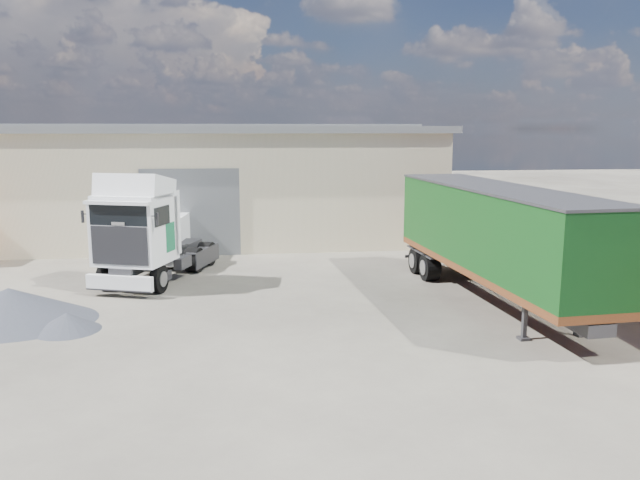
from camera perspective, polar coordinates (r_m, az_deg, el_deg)
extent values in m
plane|color=black|center=(16.60, -7.35, -8.15)|extent=(120.00, 120.00, 0.00)
cube|color=beige|center=(32.48, -17.99, 4.90)|extent=(30.00, 12.00, 5.00)
cube|color=#535658|center=(32.37, -18.24, 9.57)|extent=(30.60, 12.60, 0.30)
cube|color=#535658|center=(26.07, -11.73, 2.46)|extent=(4.00, 0.08, 3.60)
cube|color=#535658|center=(32.37, -18.26, 9.92)|extent=(30.60, 0.40, 0.15)
cube|color=brown|center=(24.84, 20.22, 0.39)|extent=(0.35, 26.00, 2.50)
cylinder|color=black|center=(21.03, -16.76, -3.31)|extent=(2.29, 1.54, 0.91)
cylinder|color=black|center=(23.64, -13.31, -1.69)|extent=(2.33, 1.55, 0.91)
cylinder|color=black|center=(24.71, -12.14, -1.14)|extent=(2.33, 1.55, 0.91)
cube|color=#2D2D30|center=(22.75, -14.35, -1.38)|extent=(2.55, 5.61, 0.26)
cube|color=silver|center=(20.34, -17.86, -3.77)|extent=(2.14, 0.91, 0.47)
cube|color=silver|center=(21.01, -16.58, 0.85)|extent=(2.66, 2.56, 2.10)
cube|color=black|center=(20.21, -17.85, -0.50)|extent=(1.80, 0.65, 1.20)
cube|color=black|center=(20.08, -17.98, 2.16)|extent=(1.84, 0.66, 0.64)
cube|color=silver|center=(20.99, -16.55, 4.56)|extent=(2.55, 2.26, 1.05)
cube|color=#0C5634|center=(21.86, -18.61, 0.46)|extent=(0.22, 0.61, 0.94)
cube|color=#0C5634|center=(20.86, -13.50, 0.27)|extent=(0.22, 0.61, 0.94)
cylinder|color=#2D2D30|center=(23.70, -13.19, -0.43)|extent=(1.20, 1.20, 0.10)
cube|color=#2D2D30|center=(16.40, 18.19, -7.06)|extent=(0.28, 0.28, 0.96)
cube|color=#2D2D30|center=(17.20, 22.83, -6.56)|extent=(0.28, 0.28, 0.96)
cylinder|color=black|center=(22.73, 11.58, -2.06)|extent=(2.29, 1.08, 0.93)
cube|color=#2D2D30|center=(19.52, 15.57, -3.27)|extent=(1.41, 10.54, 0.31)
cube|color=brown|center=(19.45, 15.61, -2.44)|extent=(2.90, 10.64, 0.21)
cube|color=black|center=(19.23, 15.78, 1.18)|extent=(2.90, 10.64, 2.28)
cube|color=#2D2D30|center=(19.09, 15.95, 4.61)|extent=(2.96, 10.69, 0.07)
cylinder|color=black|center=(24.30, -14.90, -1.77)|extent=(1.90, 0.85, 0.63)
cylinder|color=black|center=(27.22, -13.28, -0.45)|extent=(1.90, 0.85, 0.63)
cube|color=silver|center=(25.63, -14.11, 0.44)|extent=(2.33, 4.58, 1.63)
cube|color=silver|center=(23.91, -15.14, -0.41)|extent=(1.86, 1.07, 1.05)
cube|color=black|center=(24.01, -15.08, 0.91)|extent=(1.67, 0.28, 0.57)
cone|color=black|center=(18.95, -26.51, -5.35)|extent=(4.63, 4.63, 0.95)
cone|color=black|center=(17.64, -22.12, -6.93)|extent=(1.74, 1.74, 0.48)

